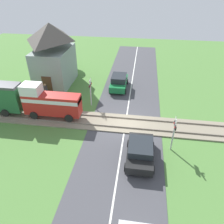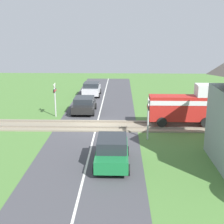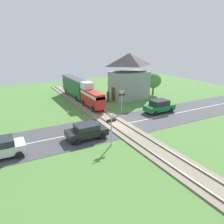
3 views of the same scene
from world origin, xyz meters
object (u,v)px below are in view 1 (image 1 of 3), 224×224
train (6,98)px  station_building (53,56)px  car_near_crossing (140,151)px  crossing_signal_east_approach (90,89)px  car_far_side (119,82)px  pedestrian_by_station (46,92)px  crossing_signal_west_approach (174,130)px

train → station_building: station_building is taller
car_near_crossing → station_building: size_ratio=0.54×
car_near_crossing → crossing_signal_east_approach: 8.82m
station_building → car_far_side: bearing=-91.7°
train → station_building: bearing=-15.8°
car_far_side → crossing_signal_east_approach: bearing=151.0°
car_near_crossing → pedestrian_by_station: bearing=53.4°
train → crossing_signal_east_approach: 7.92m
car_far_side → pedestrian_by_station: 8.28m
car_near_crossing → car_far_side: bearing=14.3°
train → car_far_side: 12.10m
car_far_side → crossing_signal_west_approach: 11.24m
car_near_crossing → crossing_signal_east_approach: size_ratio=1.29×
train → crossing_signal_east_approach: bearing=-69.2°
car_near_crossing → pedestrian_by_station: 12.89m
car_near_crossing → crossing_signal_west_approach: size_ratio=1.29×
crossing_signal_west_approach → pedestrian_by_station: size_ratio=1.67×
car_near_crossing → car_far_side: 11.63m
train → station_building: 7.76m
crossing_signal_west_approach → car_near_crossing: bearing=120.3°
car_near_crossing → station_building: bearing=42.6°
crossing_signal_west_approach → crossing_signal_east_approach: 9.46m
train → crossing_signal_west_approach: bearing=-100.6°
crossing_signal_east_approach → pedestrian_by_station: crossing_signal_east_approach is taller
crossing_signal_east_approach → car_far_side: bearing=-29.0°
crossing_signal_west_approach → pedestrian_by_station: 14.23m
train → car_near_crossing: bearing=-108.4°
pedestrian_by_station → crossing_signal_west_approach: bearing=-116.4°
station_building → train: bearing=164.2°
crossing_signal_west_approach → pedestrian_by_station: crossing_signal_west_approach is taller
crossing_signal_west_approach → crossing_signal_east_approach: same height
crossing_signal_west_approach → crossing_signal_east_approach: bearing=53.5°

